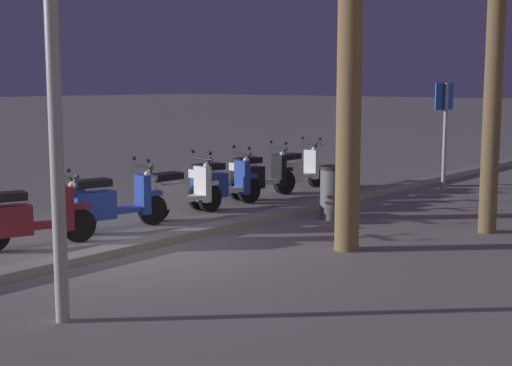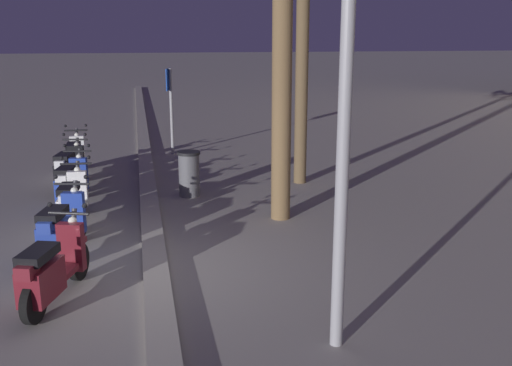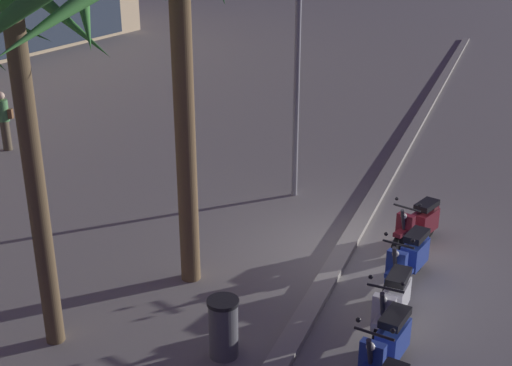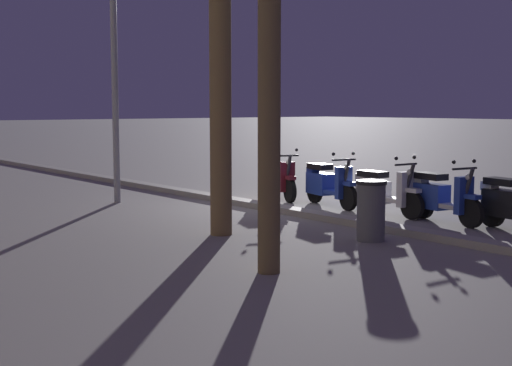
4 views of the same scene
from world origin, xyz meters
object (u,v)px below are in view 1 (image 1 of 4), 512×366
object	(u,v)px
scooter_white_mid_front	(178,193)
scooter_black_gap_after_mid	(258,176)
litter_bin	(333,192)
crossing_sign	(445,123)
scooter_blue_last_in_row	(109,203)
scooter_maroon_tail_end	(26,218)
scooter_white_mid_rear	(296,171)
scooter_blue_lead_nearest	(220,184)

from	to	relation	value
scooter_white_mid_front	scooter_black_gap_after_mid	bearing A→B (deg)	-173.10
litter_bin	crossing_sign	bearing A→B (deg)	-179.01
scooter_white_mid_front	crossing_sign	xyz separation A→B (m)	(-6.27, 2.12, 1.05)
scooter_blue_last_in_row	litter_bin	xyz separation A→B (m)	(-3.22, 2.22, 0.02)
scooter_maroon_tail_end	scooter_blue_last_in_row	bearing A→B (deg)	-177.95
scooter_white_mid_rear	scooter_white_mid_front	bearing A→B (deg)	4.47
scooter_white_mid_front	crossing_sign	world-z (taller)	crossing_sign
scooter_white_mid_front	litter_bin	world-z (taller)	scooter_white_mid_front
scooter_blue_last_in_row	scooter_black_gap_after_mid	bearing A→B (deg)	-175.86
scooter_maroon_tail_end	scooter_black_gap_after_mid	bearing A→B (deg)	-176.44
scooter_blue_lead_nearest	crossing_sign	world-z (taller)	crossing_sign
scooter_black_gap_after_mid	crossing_sign	xyz separation A→B (m)	(-3.65, 2.44, 1.04)
scooter_white_mid_rear	crossing_sign	bearing A→B (deg)	133.67
scooter_black_gap_after_mid	scooter_white_mid_front	world-z (taller)	same
scooter_white_mid_front	crossing_sign	distance (m)	6.70
scooter_blue_lead_nearest	scooter_white_mid_front	world-z (taller)	same
crossing_sign	scooter_white_mid_front	bearing A→B (deg)	-18.69
scooter_blue_lead_nearest	scooter_white_mid_front	bearing A→B (deg)	6.31
scooter_blue_last_in_row	litter_bin	bearing A→B (deg)	145.47
scooter_blue_last_in_row	crossing_sign	distance (m)	8.18
scooter_blue_lead_nearest	crossing_sign	size ratio (longest dim) A/B	0.72
scooter_white_mid_front	crossing_sign	bearing A→B (deg)	161.31
scooter_blue_lead_nearest	scooter_maroon_tail_end	xyz separation A→B (m)	(4.39, 0.18, -0.01)
crossing_sign	scooter_blue_lead_nearest	bearing A→B (deg)	-24.23
scooter_maroon_tail_end	crossing_sign	xyz separation A→B (m)	(-9.41, 2.08, 1.05)
crossing_sign	litter_bin	bearing A→B (deg)	0.99
scooter_blue_last_in_row	litter_bin	distance (m)	3.91
scooter_black_gap_after_mid	scooter_white_mid_front	bearing A→B (deg)	6.90
crossing_sign	scooter_white_mid_rear	bearing A→B (deg)	-46.33
scooter_black_gap_after_mid	litter_bin	xyz separation A→B (m)	(0.95, 2.52, 0.02)
crossing_sign	litter_bin	distance (m)	4.72
scooter_white_mid_front	scooter_white_mid_rear	bearing A→B (deg)	-175.53
litter_bin	scooter_maroon_tail_end	bearing A→B (deg)	-24.21
scooter_maroon_tail_end	litter_bin	bearing A→B (deg)	155.79
scooter_white_mid_rear	crossing_sign	world-z (taller)	crossing_sign
scooter_black_gap_after_mid	scooter_blue_last_in_row	bearing A→B (deg)	4.14
scooter_black_gap_after_mid	scooter_blue_last_in_row	xyz separation A→B (m)	(4.17, 0.30, -0.00)
scooter_black_gap_after_mid	scooter_blue_lead_nearest	bearing A→B (deg)	7.45
litter_bin	scooter_white_mid_rear	bearing A→B (deg)	-132.34
scooter_blue_lead_nearest	scooter_blue_last_in_row	xyz separation A→B (m)	(2.81, 0.12, -0.00)
scooter_white_mid_front	litter_bin	distance (m)	2.76
scooter_white_mid_front	scooter_blue_lead_nearest	bearing A→B (deg)	-173.69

